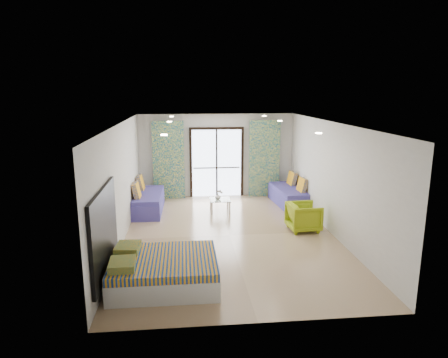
{
  "coord_description": "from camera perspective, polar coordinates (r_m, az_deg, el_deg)",
  "views": [
    {
      "loc": [
        -1.06,
        -9.07,
        3.44
      ],
      "look_at": [
        -0.02,
        1.12,
        1.15
      ],
      "focal_mm": 32.0,
      "sensor_mm": 36.0,
      "label": 1
    }
  ],
  "objects": [
    {
      "name": "curtain_left",
      "position": [
        12.84,
        -7.92,
        2.65
      ],
      "size": [
        1.0,
        0.1,
        2.5
      ],
      "primitive_type": "cube",
      "color": "white",
      "rests_on": "floor"
    },
    {
      "name": "balcony_door",
      "position": [
        13.02,
        -1.06,
        2.94
      ],
      "size": [
        1.76,
        0.08,
        2.28
      ],
      "color": "black",
      "rests_on": "floor"
    },
    {
      "name": "balcony_rail",
      "position": [
        13.08,
        -1.06,
        1.62
      ],
      "size": [
        1.52,
        0.03,
        0.04
      ],
      "primitive_type": "cube",
      "color": "#595451",
      "rests_on": "balcony_door"
    },
    {
      "name": "switch_plate",
      "position": [
        8.42,
        -15.25,
        -4.34
      ],
      "size": [
        0.02,
        0.1,
        0.1
      ],
      "primitive_type": "cube",
      "color": "silver",
      "rests_on": "wall_left"
    },
    {
      "name": "downlight_c",
      "position": [
        10.11,
        -7.8,
        8.11
      ],
      "size": [
        0.12,
        0.12,
        0.02
      ],
      "primitive_type": "cylinder",
      "color": "#FFE0B2",
      "rests_on": "ceiling"
    },
    {
      "name": "wall_back",
      "position": [
        13.03,
        -1.07,
        3.36
      ],
      "size": [
        5.0,
        0.01,
        2.7
      ],
      "primitive_type": null,
      "color": "silver",
      "rests_on": "ground"
    },
    {
      "name": "vase",
      "position": [
        11.4,
        -0.88,
        -2.53
      ],
      "size": [
        0.19,
        0.19,
        0.17
      ],
      "primitive_type": "imported",
      "rotation": [
        0.0,
        0.0,
        0.12
      ],
      "color": "white",
      "rests_on": "coffee_table"
    },
    {
      "name": "downlight_b",
      "position": [
        7.53,
        13.38,
        6.39
      ],
      "size": [
        0.12,
        0.12,
        0.02
      ],
      "primitive_type": "cylinder",
      "color": "#FFE0B2",
      "rests_on": "ceiling"
    },
    {
      "name": "bed",
      "position": [
        7.43,
        -8.68,
        -12.8
      ],
      "size": [
        1.89,
        1.54,
        0.65
      ],
      "color": "silver",
      "rests_on": "floor"
    },
    {
      "name": "wall_right",
      "position": [
        9.97,
        15.26,
        0.04
      ],
      "size": [
        0.01,
        7.5,
        2.7
      ],
      "primitive_type": null,
      "color": "silver",
      "rests_on": "ground"
    },
    {
      "name": "downlight_e",
      "position": [
        12.1,
        -7.5,
        8.84
      ],
      "size": [
        0.12,
        0.12,
        0.02
      ],
      "primitive_type": "cylinder",
      "color": "#FFE0B2",
      "rests_on": "ceiling"
    },
    {
      "name": "downlight_a",
      "position": [
        7.12,
        -8.57,
        6.26
      ],
      "size": [
        0.12,
        0.12,
        0.02
      ],
      "primitive_type": "cylinder",
      "color": "#FFE0B2",
      "rests_on": "ceiling"
    },
    {
      "name": "daybed_right",
      "position": [
        12.39,
        9.25,
        -2.31
      ],
      "size": [
        0.88,
        1.93,
        0.93
      ],
      "rotation": [
        0.0,
        0.0,
        0.08
      ],
      "color": "#463E94",
      "rests_on": "floor"
    },
    {
      "name": "armchair",
      "position": [
        10.18,
        11.33,
        -5.14
      ],
      "size": [
        0.74,
        0.79,
        0.76
      ],
      "primitive_type": "imported",
      "rotation": [
        0.0,
        0.0,
        1.64
      ],
      "color": "#99AF16",
      "rests_on": "floor"
    },
    {
      "name": "daybed_left",
      "position": [
        11.74,
        -10.78,
        -3.14
      ],
      "size": [
        0.8,
        1.98,
        0.97
      ],
      "rotation": [
        0.0,
        0.0,
        -0.02
      ],
      "color": "#463E94",
      "rests_on": "floor"
    },
    {
      "name": "curtain_right",
      "position": [
        13.09,
        5.78,
        2.9
      ],
      "size": [
        1.0,
        0.1,
        2.5
      ],
      "primitive_type": "cube",
      "color": "white",
      "rests_on": "floor"
    },
    {
      "name": "coffee_table",
      "position": [
        11.46,
        -0.58,
        -3.1
      ],
      "size": [
        0.58,
        0.58,
        0.67
      ],
      "rotation": [
        0.0,
        0.0,
        0.0
      ],
      "color": "silver",
      "rests_on": "floor"
    },
    {
      "name": "ceiling",
      "position": [
        9.16,
        0.86,
        7.97
      ],
      "size": [
        5.0,
        7.5,
        0.01
      ],
      "primitive_type": null,
      "color": "silver",
      "rests_on": "ground"
    },
    {
      "name": "floor",
      "position": [
        9.76,
        0.8,
        -8.04
      ],
      "size": [
        5.0,
        7.5,
        0.01
      ],
      "primitive_type": null,
      "color": "#9B7D5C",
      "rests_on": "ground"
    },
    {
      "name": "downlight_d",
      "position": [
        10.4,
        7.97,
        8.23
      ],
      "size": [
        0.12,
        0.12,
        0.02
      ],
      "primitive_type": "cylinder",
      "color": "#FFE0B2",
      "rests_on": "ceiling"
    },
    {
      "name": "wall_front",
      "position": [
        5.81,
        5.14,
        -8.51
      ],
      "size": [
        5.0,
        0.01,
        2.7
      ],
      "primitive_type": null,
      "color": "silver",
      "rests_on": "ground"
    },
    {
      "name": "wall_left",
      "position": [
        9.42,
        -14.46,
        -0.62
      ],
      "size": [
        0.01,
        7.5,
        2.7
      ],
      "primitive_type": null,
      "color": "silver",
      "rests_on": "ground"
    },
    {
      "name": "headboard",
      "position": [
        7.25,
        -16.74,
        -7.19
      ],
      "size": [
        0.06,
        2.1,
        1.5
      ],
      "primitive_type": "cube",
      "color": "black",
      "rests_on": "floor"
    },
    {
      "name": "downlight_f",
      "position": [
        12.34,
        5.76,
        8.96
      ],
      "size": [
        0.12,
        0.12,
        0.02
      ],
      "primitive_type": "cylinder",
      "color": "#FFE0B2",
      "rests_on": "ceiling"
    }
  ]
}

